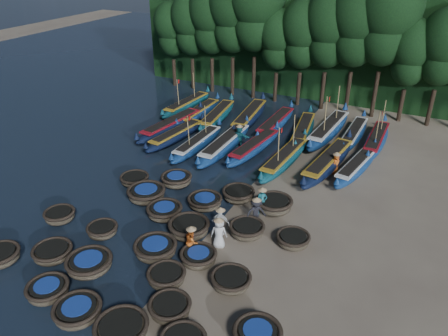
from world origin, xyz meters
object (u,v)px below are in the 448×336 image
at_px(coracle_19, 293,239).
at_px(long_boat_14, 303,130).
at_px(coracle_21, 176,179).
at_px(long_boat_2, 176,135).
at_px(coracle_15, 146,193).
at_px(long_boat_5, 254,147).
at_px(long_boat_15, 329,129).
at_px(fisherman_1, 262,200).
at_px(long_boat_8, 357,166).
at_px(long_boat_17, 376,140).
at_px(long_boat_7, 328,162).
at_px(long_boat_10, 199,113).
at_px(long_boat_6, 285,158).
at_px(coracle_8, 170,307).
at_px(coracle_6, 89,263).
at_px(coracle_14, 231,280).
at_px(coracle_9, 257,335).
at_px(long_boat_3, 198,143).
at_px(coracle_7, 167,276).
at_px(coracle_23, 238,194).
at_px(fisherman_3, 256,212).
at_px(coracle_18, 247,229).
at_px(long_boat_16, 354,134).
at_px(long_boat_13, 275,123).
at_px(coracle_2, 78,311).
at_px(long_boat_4, 225,144).
at_px(coracle_13, 199,257).
at_px(fisherman_2, 192,240).
at_px(coracle_10, 60,215).
at_px(coracle_0, 0,256).
at_px(coracle_1, 48,290).
at_px(long_boat_1, 172,125).
at_px(coracle_20, 135,179).
at_px(coracle_22, 205,201).
at_px(fisherman_5, 240,136).
at_px(fisherman_0, 219,232).
at_px(coracle_12, 156,248).
at_px(fisherman_4, 221,221).
at_px(long_boat_9, 187,105).
at_px(coracle_24, 274,204).
at_px(coracle_11, 102,230).
at_px(coracle_5, 53,252).
at_px(coracle_17, 189,228).

distance_m(coracle_19, long_boat_14, 14.29).
xyz_separation_m(coracle_21, long_boat_14, (4.89, 11.23, 0.09)).
bearing_deg(long_boat_2, coracle_15, -62.93).
xyz_separation_m(long_boat_5, long_boat_15, (4.11, 5.44, 0.10)).
height_order(long_boat_14, fisherman_1, fisherman_1).
bearing_deg(long_boat_8, long_boat_17, 93.90).
relative_size(long_boat_7, fisherman_1, 4.71).
bearing_deg(long_boat_10, long_boat_6, -27.47).
height_order(coracle_15, fisherman_1, fisherman_1).
height_order(coracle_8, long_boat_5, long_boat_5).
distance_m(coracle_6, coracle_14, 6.86).
height_order(coracle_9, long_boat_3, long_boat_3).
xyz_separation_m(coracle_7, coracle_23, (-0.09, 8.05, 0.01)).
bearing_deg(long_boat_8, coracle_14, -92.57).
xyz_separation_m(coracle_8, fisherman_3, (0.71, 7.62, 0.50)).
bearing_deg(coracle_18, long_boat_17, 74.07).
bearing_deg(long_boat_16, coracle_19, -89.19).
height_order(long_boat_6, long_boat_13, long_boat_6).
distance_m(coracle_2, long_boat_4, 17.34).
xyz_separation_m(coracle_13, fisherman_2, (-0.64, 0.46, 0.46)).
relative_size(coracle_10, long_boat_16, 0.25).
xyz_separation_m(coracle_19, long_boat_14, (-3.81, 13.77, 0.17)).
relative_size(coracle_19, long_boat_5, 0.25).
height_order(coracle_0, coracle_14, coracle_0).
distance_m(coracle_1, coracle_21, 10.96).
height_order(coracle_7, long_boat_1, long_boat_1).
height_order(coracle_13, long_boat_14, long_boat_14).
bearing_deg(coracle_9, coracle_20, 146.04).
bearing_deg(coracle_13, long_boat_13, 98.58).
distance_m(coracle_22, fisherman_3, 3.49).
relative_size(long_boat_8, fisherman_5, 3.74).
height_order(coracle_15, coracle_22, coracle_15).
relative_size(long_boat_2, fisherman_0, 3.83).
xyz_separation_m(coracle_12, fisherman_4, (2.13, 2.99, 0.44)).
relative_size(coracle_18, long_boat_9, 0.28).
relative_size(coracle_24, long_boat_9, 0.28).
distance_m(coracle_24, fisherman_1, 0.90).
relative_size(coracle_19, long_boat_10, 0.26).
bearing_deg(coracle_6, fisherman_5, 88.02).
xyz_separation_m(long_boat_15, long_boat_17, (3.74, -0.20, -0.08)).
distance_m(long_boat_15, fisherman_1, 12.67).
height_order(coracle_2, coracle_11, coracle_2).
xyz_separation_m(coracle_19, long_boat_2, (-12.45, 8.50, 0.12)).
distance_m(coracle_14, long_boat_17, 18.92).
bearing_deg(coracle_5, coracle_21, 79.65).
height_order(coracle_5, long_boat_6, long_boat_6).
distance_m(coracle_0, long_boat_13, 22.78).
xyz_separation_m(coracle_17, fisherman_3, (2.85, 2.44, 0.41)).
xyz_separation_m(coracle_24, long_boat_8, (3.29, 6.98, 0.01)).
bearing_deg(long_boat_14, coracle_1, -110.52).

